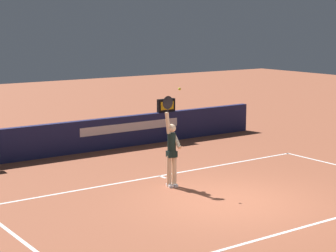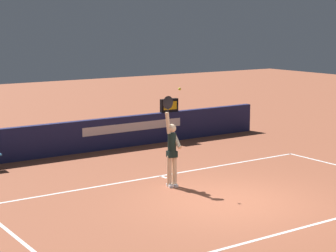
% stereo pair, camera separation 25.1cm
% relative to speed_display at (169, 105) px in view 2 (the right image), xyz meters
% --- Properties ---
extents(ground_plane, '(60.00, 60.00, 0.00)m').
position_rel_speed_display_xyz_m(ground_plane, '(-3.04, -6.96, -1.29)').
color(ground_plane, '#9D5338').
extents(court_lines, '(10.21, 5.32, 0.00)m').
position_rel_speed_display_xyz_m(court_lines, '(-3.04, -6.61, -1.28)').
color(court_lines, white).
rests_on(court_lines, ground).
extents(back_wall, '(13.61, 0.22, 1.05)m').
position_rel_speed_display_xyz_m(back_wall, '(-3.04, 0.00, -0.76)').
color(back_wall, '#1E224F').
rests_on(back_wall, ground).
extents(speed_display, '(0.71, 0.15, 0.47)m').
position_rel_speed_display_xyz_m(speed_display, '(0.00, 0.00, 0.00)').
color(speed_display, black).
rests_on(speed_display, back_wall).
extents(tennis_player, '(0.46, 0.46, 2.39)m').
position_rel_speed_display_xyz_m(tennis_player, '(-3.41, -5.09, -0.30)').
color(tennis_player, beige).
rests_on(tennis_player, ground).
extents(tennis_ball, '(0.07, 0.07, 0.07)m').
position_rel_speed_display_xyz_m(tennis_ball, '(-3.36, -5.36, 1.28)').
color(tennis_ball, yellow).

